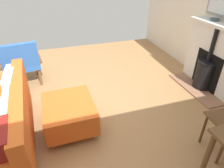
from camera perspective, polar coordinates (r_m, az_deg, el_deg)
ground_plane at (r=3.18m, az=-13.34°, el=-7.59°), size 5.57×5.51×0.01m
fireplace at (r=3.83m, az=27.27°, el=5.83°), size 0.59×1.28×1.14m
mantel_bowl_near at (r=3.84m, az=27.54°, el=16.24°), size 0.14×0.14×0.04m
ottoman at (r=2.73m, az=-12.26°, el=-8.12°), size 0.66×0.78×0.40m
armchair_accent at (r=3.86m, az=-24.81°, el=5.82°), size 0.75×0.66×0.85m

